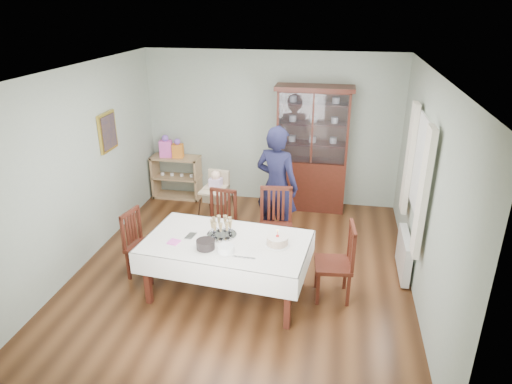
% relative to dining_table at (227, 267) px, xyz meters
% --- Properties ---
extents(floor, '(5.00, 5.00, 0.00)m').
position_rel_dining_table_xyz_m(floor, '(0.08, 0.58, -0.38)').
color(floor, '#593319').
rests_on(floor, ground).
extents(room_shell, '(5.00, 5.00, 5.00)m').
position_rel_dining_table_xyz_m(room_shell, '(0.08, 1.11, 1.32)').
color(room_shell, '#9EAA99').
rests_on(room_shell, floor).
extents(dining_table, '(2.10, 1.33, 0.76)m').
position_rel_dining_table_xyz_m(dining_table, '(0.00, 0.00, 0.00)').
color(dining_table, '#481912').
rests_on(dining_table, floor).
extents(china_cabinet, '(1.30, 0.48, 2.18)m').
position_rel_dining_table_xyz_m(china_cabinet, '(0.83, 2.83, 0.74)').
color(china_cabinet, '#481912').
rests_on(china_cabinet, floor).
extents(sideboard, '(0.90, 0.38, 0.80)m').
position_rel_dining_table_xyz_m(sideboard, '(-1.67, 2.86, 0.02)').
color(sideboard, tan).
rests_on(sideboard, floor).
extents(picture_frame, '(0.04, 0.48, 0.58)m').
position_rel_dining_table_xyz_m(picture_frame, '(-2.14, 1.38, 1.27)').
color(picture_frame, gold).
rests_on(picture_frame, room_shell).
extents(window, '(0.04, 1.02, 1.22)m').
position_rel_dining_table_xyz_m(window, '(2.30, 0.88, 1.17)').
color(window, white).
rests_on(window, room_shell).
extents(curtain_left, '(0.07, 0.30, 1.55)m').
position_rel_dining_table_xyz_m(curtain_left, '(2.24, 0.26, 1.07)').
color(curtain_left, silver).
rests_on(curtain_left, room_shell).
extents(curtain_right, '(0.07, 0.30, 1.55)m').
position_rel_dining_table_xyz_m(curtain_right, '(2.24, 1.50, 1.07)').
color(curtain_right, silver).
rests_on(curtain_right, room_shell).
extents(radiator, '(0.10, 0.80, 0.55)m').
position_rel_dining_table_xyz_m(radiator, '(2.24, 0.88, -0.08)').
color(radiator, white).
rests_on(radiator, floor).
extents(chair_far_left, '(0.47, 0.47, 0.95)m').
position_rel_dining_table_xyz_m(chair_far_left, '(-0.35, 0.98, -0.10)').
color(chair_far_left, '#481912').
rests_on(chair_far_left, floor).
extents(chair_far_right, '(0.52, 0.52, 1.05)m').
position_rel_dining_table_xyz_m(chair_far_right, '(0.47, 0.94, -0.07)').
color(chair_far_right, '#481912').
rests_on(chair_far_right, floor).
extents(chair_end_left, '(0.49, 0.49, 0.93)m').
position_rel_dining_table_xyz_m(chair_end_left, '(-1.19, 0.21, -0.11)').
color(chair_end_left, '#481912').
rests_on(chair_end_left, floor).
extents(chair_end_right, '(0.49, 0.49, 1.00)m').
position_rel_dining_table_xyz_m(chair_end_right, '(1.32, 0.18, -0.09)').
color(chair_end_right, '#481912').
rests_on(chair_end_right, floor).
extents(woman, '(0.78, 0.64, 1.84)m').
position_rel_dining_table_xyz_m(woman, '(0.41, 1.48, 0.54)').
color(woman, black).
rests_on(woman, floor).
extents(high_chair, '(0.53, 0.53, 1.04)m').
position_rel_dining_table_xyz_m(high_chair, '(-0.57, 1.63, 0.02)').
color(high_chair, black).
rests_on(high_chair, floor).
extents(champagne_tray, '(0.38, 0.38, 0.23)m').
position_rel_dining_table_xyz_m(champagne_tray, '(-0.09, 0.12, 0.45)').
color(champagne_tray, silver).
rests_on(champagne_tray, dining_table).
extents(birthday_cake, '(0.30, 0.30, 0.21)m').
position_rel_dining_table_xyz_m(birthday_cake, '(0.62, 0.02, 0.43)').
color(birthday_cake, white).
rests_on(birthday_cake, dining_table).
extents(plate_stack_dark, '(0.27, 0.27, 0.11)m').
position_rel_dining_table_xyz_m(plate_stack_dark, '(-0.20, -0.22, 0.43)').
color(plate_stack_dark, black).
rests_on(plate_stack_dark, dining_table).
extents(plate_stack_white, '(0.24, 0.24, 0.09)m').
position_rel_dining_table_xyz_m(plate_stack_white, '(0.06, -0.26, 0.42)').
color(plate_stack_white, white).
rests_on(plate_stack_white, dining_table).
extents(napkin_stack, '(0.15, 0.15, 0.02)m').
position_rel_dining_table_xyz_m(napkin_stack, '(-0.62, -0.15, 0.38)').
color(napkin_stack, '#F75BC9').
rests_on(napkin_stack, dining_table).
extents(cutlery, '(0.15, 0.19, 0.01)m').
position_rel_dining_table_xyz_m(cutlery, '(-0.50, 0.04, 0.38)').
color(cutlery, silver).
rests_on(cutlery, dining_table).
extents(cake_knife, '(0.27, 0.04, 0.01)m').
position_rel_dining_table_xyz_m(cake_knife, '(0.29, -0.34, 0.38)').
color(cake_knife, silver).
rests_on(cake_knife, dining_table).
extents(gift_bag_pink, '(0.24, 0.18, 0.41)m').
position_rel_dining_table_xyz_m(gift_bag_pink, '(-1.83, 2.84, 0.60)').
color(gift_bag_pink, '#F75BC9').
rests_on(gift_bag_pink, sideboard).
extents(gift_bag_orange, '(0.20, 0.15, 0.35)m').
position_rel_dining_table_xyz_m(gift_bag_orange, '(-1.60, 2.84, 0.57)').
color(gift_bag_orange, orange).
rests_on(gift_bag_orange, sideboard).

